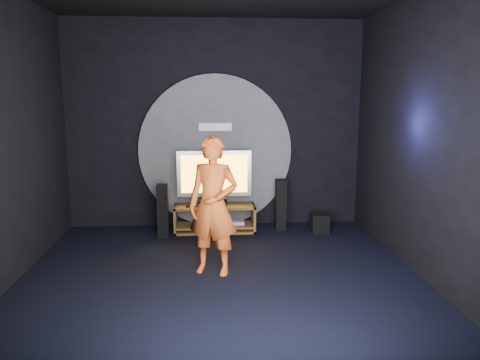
% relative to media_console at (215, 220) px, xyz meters
% --- Properties ---
extents(floor, '(5.00, 5.00, 0.00)m').
position_rel_media_console_xyz_m(floor, '(0.02, -2.05, -0.20)').
color(floor, black).
rests_on(floor, ground).
extents(back_wall, '(5.00, 0.04, 3.50)m').
position_rel_media_console_xyz_m(back_wall, '(0.02, 0.45, 1.55)').
color(back_wall, black).
rests_on(back_wall, ground).
extents(front_wall, '(5.00, 0.04, 3.50)m').
position_rel_media_console_xyz_m(front_wall, '(0.02, -4.55, 1.55)').
color(front_wall, black).
rests_on(front_wall, ground).
extents(left_wall, '(0.04, 5.00, 3.50)m').
position_rel_media_console_xyz_m(left_wall, '(-2.48, -2.05, 1.55)').
color(left_wall, black).
rests_on(left_wall, ground).
extents(right_wall, '(0.04, 5.00, 3.50)m').
position_rel_media_console_xyz_m(right_wall, '(2.52, -2.05, 1.55)').
color(right_wall, black).
rests_on(right_wall, ground).
extents(wall_disc_panel, '(2.60, 0.11, 2.60)m').
position_rel_media_console_xyz_m(wall_disc_panel, '(0.02, 0.39, 1.11)').
color(wall_disc_panel, '#515156').
rests_on(wall_disc_panel, ground).
extents(media_console, '(1.34, 0.45, 0.45)m').
position_rel_media_console_xyz_m(media_console, '(0.00, 0.00, 0.00)').
color(media_console, brown).
rests_on(media_console, ground).
extents(tv, '(1.23, 0.22, 0.90)m').
position_rel_media_console_xyz_m(tv, '(-0.01, 0.07, 0.75)').
color(tv, '#B1B2B9').
rests_on(tv, media_console).
extents(center_speaker, '(0.40, 0.15, 0.15)m').
position_rel_media_console_xyz_m(center_speaker, '(-0.01, -0.14, 0.33)').
color(center_speaker, black).
rests_on(center_speaker, media_console).
extents(remote, '(0.18, 0.05, 0.02)m').
position_rel_media_console_xyz_m(remote, '(-0.38, -0.12, 0.27)').
color(remote, black).
rests_on(remote, media_console).
extents(tower_speaker_left, '(0.17, 0.19, 0.86)m').
position_rel_media_console_xyz_m(tower_speaker_left, '(-0.83, -0.27, 0.24)').
color(tower_speaker_left, black).
rests_on(tower_speaker_left, ground).
extents(tower_speaker_right, '(0.17, 0.19, 0.86)m').
position_rel_media_console_xyz_m(tower_speaker_right, '(1.11, 0.03, 0.24)').
color(tower_speaker_right, black).
rests_on(tower_speaker_right, ground).
extents(subwoofer, '(0.28, 0.28, 0.31)m').
position_rel_media_console_xyz_m(subwoofer, '(1.73, -0.17, -0.04)').
color(subwoofer, black).
rests_on(subwoofer, ground).
extents(player, '(0.74, 0.61, 1.76)m').
position_rel_media_console_xyz_m(player, '(-0.06, -1.85, 0.68)').
color(player, '#C54F1A').
rests_on(player, ground).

